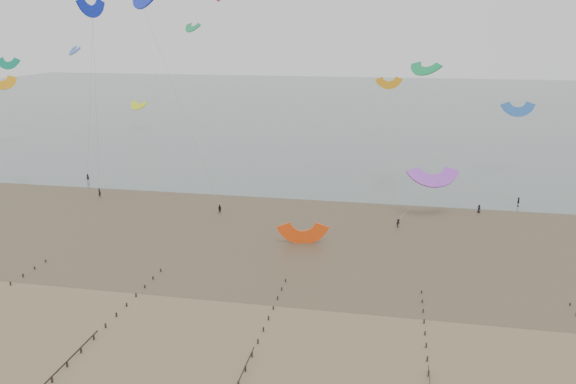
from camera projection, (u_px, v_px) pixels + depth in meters
name	position (u px, v px, depth m)	size (l,w,h in m)	color
ground	(232.00, 323.00, 65.47)	(500.00, 500.00, 0.00)	brown
sea_and_shore	(265.00, 224.00, 98.64)	(500.00, 665.00, 0.03)	#475654
kitesurfer_lead	(100.00, 193.00, 114.20)	(0.67, 0.44, 1.85)	black
kitesurfers	(465.00, 207.00, 105.42)	(117.55, 20.03, 1.86)	black
grounded_kite	(303.00, 243.00, 89.82)	(6.82, 3.57, 5.20)	#FF4B10
kites_airborne	(288.00, 74.00, 140.47)	(248.12, 101.42, 42.43)	orange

